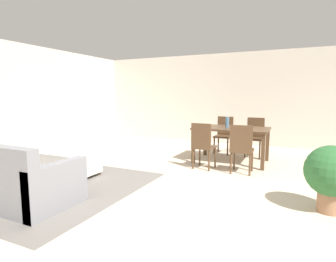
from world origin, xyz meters
The scene contains 13 objects.
ground_plane centered at (0.00, 0.00, 0.00)m, with size 10.80×10.80×0.00m, color beige.
wall_back centered at (0.00, 5.00, 1.35)m, with size 9.00×0.12×2.70m, color beige.
area_rug centered at (-2.04, -0.27, 0.00)m, with size 3.00×2.80×0.01m, color slate.
couch centered at (-2.00, -0.96, 0.29)m, with size 2.05×0.91×0.86m.
ottoman_table centered at (-2.08, 0.36, 0.23)m, with size 1.03×0.51×0.40m.
dining_table centered at (0.35, 2.62, 0.67)m, with size 1.56×0.97×0.76m.
dining_chair_near_left centered at (-0.02, 1.77, 0.52)m, with size 0.43×0.43×0.92m.
dining_chair_near_right centered at (0.73, 1.76, 0.52)m, with size 0.41×0.41×0.92m.
dining_chair_far_left centered at (-0.03, 3.50, 0.52)m, with size 0.42×0.42×0.92m.
dining_chair_far_right centered at (0.73, 3.46, 0.52)m, with size 0.42×0.42×0.92m.
vase_centerpiece centered at (0.25, 2.63, 0.87)m, with size 0.08×0.08×0.23m, color slate.
book_on_ottoman centered at (-2.10, 0.30, 0.42)m, with size 0.26×0.20×0.03m, color silver.
potted_plant centered at (2.05, 0.51, 0.50)m, with size 0.63×0.63×0.85m.
Camera 1 is at (1.63, -3.31, 1.45)m, focal length 29.30 mm.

